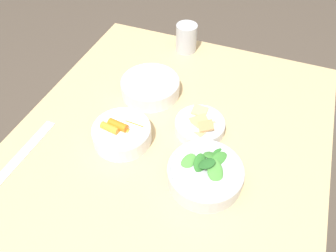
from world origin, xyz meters
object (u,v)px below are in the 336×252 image
bowl_greens (206,173)px  cup (186,38)px  ruler (15,163)px  bowl_beans_hotdog (151,87)px  bowl_cookies (200,125)px  bowl_carrots (122,133)px

bowl_greens → cup: cup is taller
ruler → cup: (0.66, -0.25, 0.05)m
bowl_beans_hotdog → bowl_cookies: size_ratio=1.29×
bowl_beans_hotdog → bowl_cookies: bowl_beans_hotdog is taller
bowl_beans_hotdog → bowl_cookies: (-0.10, -0.20, -0.01)m
bowl_cookies → bowl_greens: bearing=-158.1°
bowl_carrots → cup: cup is taller
bowl_cookies → cup: size_ratio=1.42×
bowl_carrots → bowl_cookies: bowl_carrots is taller
ruler → bowl_cookies: bearing=-55.3°
bowl_greens → cup: bearing=23.9°
cup → bowl_cookies: bearing=-155.2°
bowl_carrots → bowl_cookies: bearing=-59.4°
cup → bowl_carrots: bearing=177.4°
bowl_greens → bowl_cookies: bearing=21.9°
bowl_beans_hotdog → bowl_greens: bearing=-134.5°
bowl_carrots → bowl_cookies: (0.11, -0.19, -0.01)m
bowl_beans_hotdog → cup: cup is taller
bowl_carrots → bowl_beans_hotdog: 0.21m
bowl_greens → bowl_beans_hotdog: bowl_greens is taller
bowl_greens → bowl_cookies: size_ratio=1.32×
bowl_greens → bowl_cookies: (0.16, 0.06, -0.01)m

